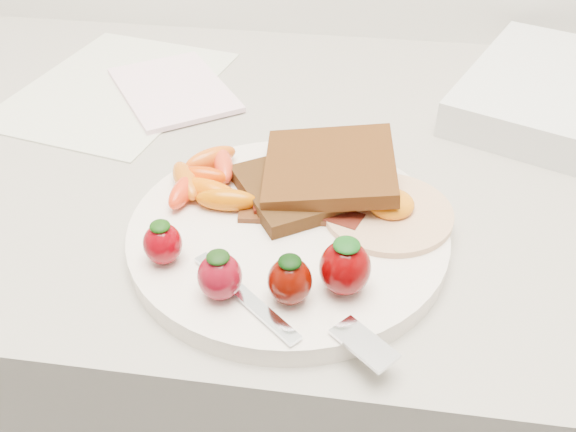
# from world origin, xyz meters

# --- Properties ---
(counter) EXTENTS (2.00, 0.60, 0.90)m
(counter) POSITION_xyz_m (0.00, 1.70, 0.45)
(counter) COLOR gray
(counter) RESTS_ON ground
(plate) EXTENTS (0.27, 0.27, 0.02)m
(plate) POSITION_xyz_m (-0.01, 1.55, 0.91)
(plate) COLOR white
(plate) RESTS_ON counter
(toast_lower) EXTENTS (0.14, 0.14, 0.01)m
(toast_lower) POSITION_xyz_m (-0.00, 1.60, 0.93)
(toast_lower) COLOR black
(toast_lower) RESTS_ON plate
(toast_upper) EXTENTS (0.13, 0.13, 0.03)m
(toast_upper) POSITION_xyz_m (0.02, 1.62, 0.94)
(toast_upper) COLOR #3F2507
(toast_upper) RESTS_ON toast_lower
(fried_egg) EXTENTS (0.13, 0.13, 0.02)m
(fried_egg) POSITION_xyz_m (0.07, 1.58, 0.92)
(fried_egg) COLOR #F3E6C4
(fried_egg) RESTS_ON plate
(bacon_strips) EXTENTS (0.11, 0.06, 0.01)m
(bacon_strips) POSITION_xyz_m (0.00, 1.57, 0.92)
(bacon_strips) COLOR black
(bacon_strips) RESTS_ON plate
(baby_carrots) EXTENTS (0.09, 0.10, 0.02)m
(baby_carrots) POSITION_xyz_m (-0.09, 1.59, 0.93)
(baby_carrots) COLOR #D33B00
(baby_carrots) RESTS_ON plate
(strawberries) EXTENTS (0.18, 0.06, 0.05)m
(strawberries) POSITION_xyz_m (-0.01, 1.48, 0.94)
(strawberries) COLOR #700007
(strawberries) RESTS_ON plate
(fork) EXTENTS (0.16, 0.10, 0.00)m
(fork) POSITION_xyz_m (0.01, 1.45, 0.92)
(fork) COLOR white
(fork) RESTS_ON plate
(paper_sheet) EXTENTS (0.26, 0.31, 0.00)m
(paper_sheet) POSITION_xyz_m (-0.26, 1.80, 0.90)
(paper_sheet) COLOR silver
(paper_sheet) RESTS_ON counter
(notepad) EXTENTS (0.19, 0.20, 0.01)m
(notepad) POSITION_xyz_m (-0.18, 1.80, 0.91)
(notepad) COLOR #FFD1E0
(notepad) RESTS_ON paper_sheet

